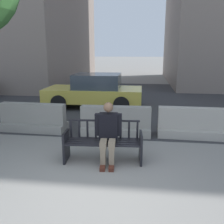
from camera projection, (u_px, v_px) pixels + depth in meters
The scene contains 8 objects.
ground_plane at pixel (93, 193), 4.28m from camera, with size 200.00×200.00×0.00m, color gray.
street_asphalt at pixel (128, 99), 12.65m from camera, with size 120.00×12.00×0.01m, color #333335.
street_bench at pixel (103, 144), 5.47m from camera, with size 1.72×0.65×0.88m.
seated_person at pixel (108, 132), 5.34m from camera, with size 0.59×0.74×1.31m.
jersey_barrier_centre at pixel (116, 123), 7.19m from camera, with size 2.02×0.75×0.84m.
jersey_barrier_left at pixel (33, 120), 7.58m from camera, with size 2.02×0.75×0.84m.
jersey_barrier_right at pixel (194, 125), 7.01m from camera, with size 2.02×0.73×0.84m.
car_taxi_near at pixel (95, 91), 10.72m from camera, with size 4.12×2.02×1.42m.
Camera 1 is at (0.82, -3.75, 2.38)m, focal length 40.00 mm.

